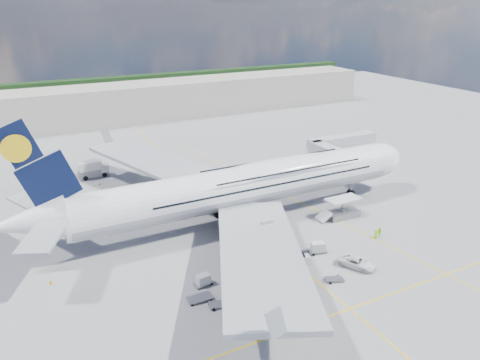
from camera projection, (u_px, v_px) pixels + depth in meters
name	position (u px, v px, depth m)	size (l,w,h in m)	color
ground	(272.00, 243.00, 78.07)	(300.00, 300.00, 0.00)	gray
taxi_line_main	(272.00, 243.00, 78.07)	(0.25, 220.00, 0.01)	yellow
taxi_line_cross	(350.00, 309.00, 61.48)	(120.00, 0.25, 0.01)	yellow
taxi_line_diag	(307.00, 206.00, 92.34)	(0.25, 100.00, 0.01)	yellow
airliner	(245.00, 185.00, 84.01)	(77.26, 79.15, 23.71)	white
jet_bridge	(338.00, 147.00, 105.69)	(18.80, 12.10, 8.50)	#B7B7BC
cargo_loader	(341.00, 211.00, 87.20)	(8.53, 3.20, 3.67)	silver
terminal	(125.00, 103.00, 154.73)	(180.00, 16.00, 12.00)	#B2AD9E
tree_line	(189.00, 81.00, 209.84)	(160.00, 6.00, 8.00)	#193814
dolly_row_a	(203.00, 280.00, 66.25)	(2.78, 1.72, 1.66)	gray
dolly_row_b	(220.00, 304.00, 61.92)	(3.30, 2.30, 0.44)	gray
dolly_row_c	(253.00, 260.00, 72.51)	(2.99, 2.07, 0.40)	gray
dolly_back	(200.00, 298.00, 63.12)	(3.53, 2.01, 0.50)	gray
dolly_nose_far	(334.00, 279.00, 67.55)	(3.00, 2.32, 0.39)	gray
dolly_nose_near	(318.00, 247.00, 74.80)	(3.18, 2.28, 1.82)	gray
baggage_tug	(300.00, 260.00, 71.59)	(3.22, 2.17, 1.84)	silver
catering_truck_inner	(190.00, 188.00, 95.49)	(7.95, 4.75, 4.43)	gray
catering_truck_outer	(93.00, 170.00, 106.47)	(6.67, 2.90, 3.90)	gray
service_van	(357.00, 263.00, 70.79)	(2.59, 5.61, 1.56)	white
crew_nose	(347.00, 200.00, 92.51)	(0.68, 0.45, 1.87)	#ACDE17
crew_loader	(380.00, 233.00, 79.65)	(0.89, 0.69, 1.83)	#B2F119
crew_wing	(262.00, 276.00, 67.08)	(1.05, 0.44, 1.79)	#93E117
crew_van	(376.00, 234.00, 79.39)	(0.79, 0.51, 1.62)	#9BED19
crew_tug	(269.00, 280.00, 66.28)	(1.19, 0.68, 1.84)	#B4E117
cone_nose	(356.00, 181.00, 103.87)	(0.42, 0.42, 0.53)	orange
cone_wing_left_inner	(147.00, 194.00, 97.31)	(0.43, 0.43, 0.55)	orange
cone_wing_left_outer	(99.00, 184.00, 102.49)	(0.44, 0.44, 0.56)	orange
cone_wing_right_inner	(239.00, 253.00, 74.53)	(0.39, 0.39, 0.49)	orange
cone_wing_right_outer	(301.00, 310.00, 60.76)	(0.47, 0.47, 0.60)	orange
cone_tail	(51.00, 282.00, 66.79)	(0.51, 0.51, 0.64)	orange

